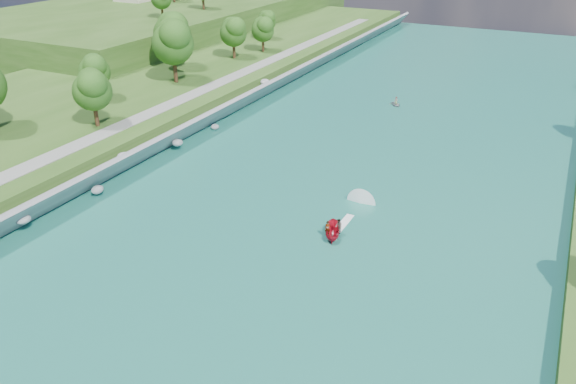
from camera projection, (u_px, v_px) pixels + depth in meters
The scene contains 8 objects.
ground at pixel (259, 261), 55.90m from camera, with size 260.00×260.00×0.00m, color #2D5119.
river_water at pixel (335, 184), 71.87m from camera, with size 55.00×240.00×0.10m, color #1B6758.
berm_west at pixel (51, 115), 91.28m from camera, with size 45.00×240.00×3.50m, color #2D5119.
ridge_west at pixel (172, 16), 163.15m from camera, with size 60.00×120.00×9.00m, color #2D5119.
riprap_bank at pixel (167, 141), 80.76m from camera, with size 3.54×236.00×4.05m.
riverside_path at pixel (134, 120), 83.42m from camera, with size 3.00×200.00×0.10m, color gray.
motorboat at pixel (339, 225), 61.08m from camera, with size 3.60×18.84×2.03m.
raft at pixel (396, 104), 100.97m from camera, with size 3.17×3.29×1.59m.
Camera 1 is at (23.75, -40.65, 31.06)m, focal length 35.00 mm.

